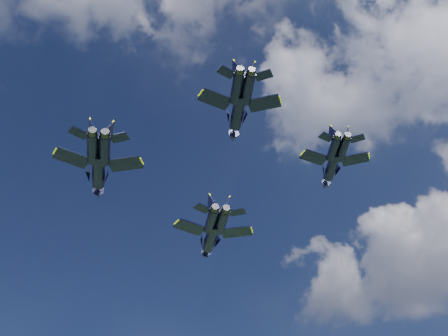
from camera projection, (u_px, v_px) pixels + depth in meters
jet_lead at (211, 238)px, 97.31m from camera, size 15.78×15.34×4.23m
jet_left at (99, 172)px, 84.37m from camera, size 15.20×14.92×4.10m
jet_right at (331, 167)px, 86.60m from camera, size 11.50×12.86×3.33m
jet_slot at (237, 113)px, 74.36m from camera, size 12.09×12.84×3.40m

